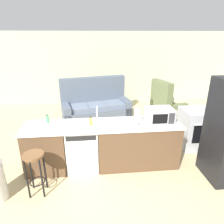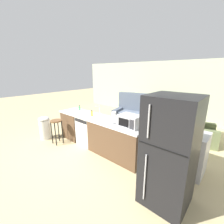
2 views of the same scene
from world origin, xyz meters
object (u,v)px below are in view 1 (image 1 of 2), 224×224
at_px(kettle, 211,108).
at_px(paper_towel_roll, 137,117).
at_px(dishwasher, 83,148).
at_px(stove_range, 197,128).
at_px(bar_stool, 35,165).
at_px(couch, 95,107).
at_px(microwave, 159,115).
at_px(dish_soap_bottle, 47,119).
at_px(armchair, 165,108).
at_px(soap_bottle, 91,121).

bearing_deg(kettle, paper_towel_roll, -164.98).
relative_size(dishwasher, stove_range, 0.93).
xyz_separation_m(stove_range, paper_towel_roll, (-1.57, -0.59, 0.59)).
distance_m(kettle, bar_stool, 3.68).
relative_size(dishwasher, kettle, 4.10).
xyz_separation_m(dishwasher, couch, (0.29, 2.43, -0.03)).
bearing_deg(couch, paper_towel_roll, -73.41).
distance_m(dishwasher, bar_stool, 0.97).
xyz_separation_m(paper_towel_roll, couch, (-0.74, 2.47, -0.64)).
bearing_deg(microwave, kettle, 18.10).
relative_size(stove_range, bar_stool, 1.22).
height_order(dish_soap_bottle, couch, couch).
height_order(stove_range, bar_stool, stove_range).
xyz_separation_m(dishwasher, armchair, (2.47, 2.26, -0.07)).
bearing_deg(bar_stool, soap_bottle, 35.43).
height_order(dishwasher, paper_towel_roll, paper_towel_roll).
bearing_deg(armchair, kettle, -80.77).
distance_m(stove_range, bar_stool, 3.53).
bearing_deg(armchair, bar_stool, -137.68).
bearing_deg(soap_bottle, paper_towel_roll, -2.12).
bearing_deg(stove_range, dish_soap_bottle, -173.26).
relative_size(kettle, bar_stool, 0.28).
relative_size(stove_range, dish_soap_bottle, 5.11).
distance_m(paper_towel_roll, kettle, 1.80).
distance_m(stove_range, paper_towel_roll, 1.78).
height_order(dishwasher, soap_bottle, soap_bottle).
xyz_separation_m(dishwasher, soap_bottle, (0.17, -0.01, 0.55)).
relative_size(stove_range, paper_towel_roll, 3.19).
relative_size(microwave, armchair, 0.42).
distance_m(paper_towel_roll, soap_bottle, 0.86).
height_order(bar_stool, armchair, armchair).
bearing_deg(paper_towel_roll, stove_range, 20.66).
distance_m(microwave, paper_towel_roll, 0.44).
xyz_separation_m(dish_soap_bottle, couch, (0.93, 2.26, -0.58)).
height_order(bar_stool, couch, couch).
bearing_deg(dish_soap_bottle, kettle, 4.32).
bearing_deg(armchair, stove_range, -85.67).
xyz_separation_m(dishwasher, paper_towel_roll, (1.03, -0.04, 0.62)).
bearing_deg(armchair, paper_towel_roll, -122.08).
relative_size(paper_towel_roll, armchair, 0.24).
xyz_separation_m(kettle, bar_stool, (-3.49, -1.07, -0.45)).
bearing_deg(microwave, couch, 115.89).
height_order(paper_towel_roll, kettle, paper_towel_roll).
distance_m(dishwasher, soap_bottle, 0.58).
relative_size(dish_soap_bottle, bar_stool, 0.24).
xyz_separation_m(stove_range, armchair, (-0.13, 1.71, -0.10)).
relative_size(stove_range, kettle, 4.39).
bearing_deg(stove_range, armchair, 94.33).
bearing_deg(soap_bottle, kettle, 9.53).
bearing_deg(soap_bottle, microwave, 0.50).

